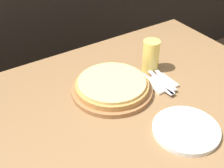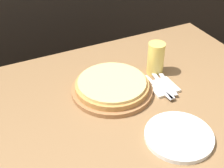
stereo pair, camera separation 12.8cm
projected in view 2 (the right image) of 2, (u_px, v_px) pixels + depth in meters
dining_table at (109, 164)px, 1.46m from camera, size 1.50×0.92×0.74m
pizza_on_board at (112, 87)px, 1.29m from camera, size 0.34×0.34×0.06m
beer_glass at (156, 57)px, 1.37m from camera, size 0.08×0.08×0.15m
dinner_plate at (179, 136)px, 1.08m from camera, size 0.24×0.24×0.02m
napkin_stack at (163, 87)px, 1.32m from camera, size 0.11×0.11×0.01m
fork at (158, 87)px, 1.30m from camera, size 0.03×0.19×0.00m
dinner_knife at (163, 86)px, 1.31m from camera, size 0.04×0.19×0.00m
spoon at (168, 84)px, 1.32m from camera, size 0.05×0.16×0.00m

